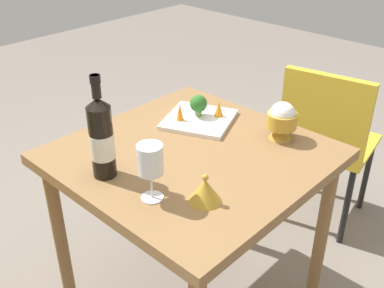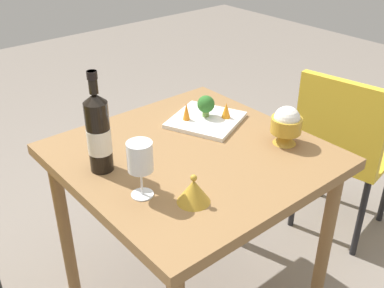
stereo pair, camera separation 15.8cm
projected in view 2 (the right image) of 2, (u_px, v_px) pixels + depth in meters
dining_table at (192, 174)px, 1.64m from camera, size 0.84×0.84×0.75m
chair_near_window at (343, 142)px, 2.10m from camera, size 0.46×0.46×0.85m
wine_bottle at (98, 133)px, 1.43m from camera, size 0.08×0.08×0.34m
wine_glass at (140, 158)px, 1.31m from camera, size 0.08×0.08×0.18m
rice_bowl at (286, 125)px, 1.61m from camera, size 0.11×0.11×0.14m
rice_bowl_lid at (194, 191)px, 1.32m from camera, size 0.10×0.10×0.09m
serving_plate at (206, 120)px, 1.79m from camera, size 0.33×0.33×0.02m
broccoli_floret at (206, 105)px, 1.78m from camera, size 0.07×0.07×0.09m
carrot_garnish_left at (186, 111)px, 1.76m from camera, size 0.03×0.03×0.07m
carrot_garnish_right at (226, 110)px, 1.78m from camera, size 0.04×0.04×0.06m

